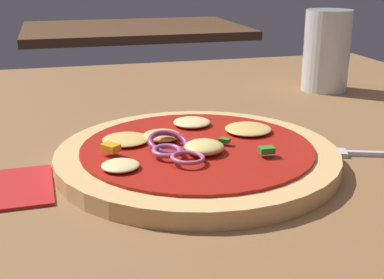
{
  "coord_description": "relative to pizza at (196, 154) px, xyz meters",
  "views": [
    {
      "loc": [
        -0.07,
        -0.5,
        0.22
      ],
      "look_at": [
        0.06,
        -0.01,
        0.05
      ],
      "focal_mm": 48.73,
      "sensor_mm": 36.0,
      "label": 1
    }
  ],
  "objects": [
    {
      "name": "dining_table",
      "position": [
        -0.06,
        0.03,
        -0.02
      ],
      "size": [
        1.17,
        1.09,
        0.03
      ],
      "color": "brown",
      "rests_on": "ground"
    },
    {
      "name": "pizza",
      "position": [
        0.0,
        0.0,
        0.0
      ],
      "size": [
        0.28,
        0.28,
        0.04
      ],
      "color": "tan",
      "rests_on": "dining_table"
    },
    {
      "name": "fork",
      "position": [
        0.19,
        -0.03,
        -0.01
      ],
      "size": [
        0.17,
        0.07,
        0.0
      ],
      "color": "silver",
      "rests_on": "dining_table"
    },
    {
      "name": "beer_glass",
      "position": [
        0.29,
        0.26,
        0.05
      ],
      "size": [
        0.07,
        0.07,
        0.13
      ],
      "color": "silver",
      "rests_on": "dining_table"
    },
    {
      "name": "background_table",
      "position": [
        0.13,
        1.24,
        -0.02
      ],
      "size": [
        0.7,
        0.48,
        0.03
      ],
      "color": "#4C301C",
      "rests_on": "ground"
    }
  ]
}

